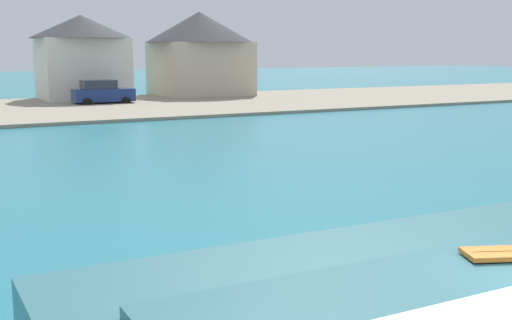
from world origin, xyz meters
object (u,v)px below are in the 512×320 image
Objects in this scene: car_far_shore at (102,93)px; house_gabled_white at (200,50)px; wave_crest at (477,310)px; house_small_cottage at (82,54)px.

house_gabled_white reaches higher than car_far_shore.
house_small_cottage is at bearing 82.41° from wave_crest.
wave_crest is at bearing -97.59° from house_small_cottage.
wave_crest is 2.45× the size of car_far_shore.
wave_crest is 41.74m from car_far_shore.
house_small_cottage reaches higher than car_far_shore.
wave_crest is at bearing -98.67° from car_far_shore.
wave_crest is at bearing -109.23° from house_gabled_white.
wave_crest is 1.32× the size of house_small_cottage.
car_far_shore is at bearing -89.13° from house_small_cottage.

